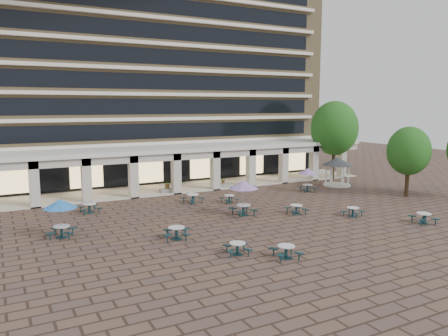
{
  "coord_description": "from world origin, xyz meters",
  "views": [
    {
      "loc": [
        -17.43,
        -26.68,
        8.46
      ],
      "look_at": [
        -1.82,
        3.0,
        3.68
      ],
      "focal_mm": 35.0,
      "sensor_mm": 36.0,
      "label": 1
    }
  ],
  "objects_px": {
    "picnic_table_2": "(353,211)",
    "gazebo": "(337,165)",
    "planter_left": "(168,187)",
    "planter_right": "(223,184)",
    "picnic_table_0": "(237,247)"
  },
  "relations": [
    {
      "from": "gazebo",
      "to": "picnic_table_2",
      "type": "bearing_deg",
      "value": -126.94
    },
    {
      "from": "gazebo",
      "to": "planter_left",
      "type": "relative_size",
      "value": 2.17
    },
    {
      "from": "picnic_table_2",
      "to": "gazebo",
      "type": "height_order",
      "value": "gazebo"
    },
    {
      "from": "picnic_table_2",
      "to": "gazebo",
      "type": "distance_m",
      "value": 13.42
    },
    {
      "from": "picnic_table_0",
      "to": "gazebo",
      "type": "xyz_separation_m",
      "value": [
        20.2,
        14.09,
        1.87
      ]
    },
    {
      "from": "picnic_table_2",
      "to": "planter_right",
      "type": "height_order",
      "value": "planter_right"
    },
    {
      "from": "picnic_table_0",
      "to": "gazebo",
      "type": "bearing_deg",
      "value": 50.75
    },
    {
      "from": "picnic_table_2",
      "to": "planter_right",
      "type": "relative_size",
      "value": 1.27
    },
    {
      "from": "gazebo",
      "to": "planter_left",
      "type": "bearing_deg",
      "value": 165.58
    },
    {
      "from": "picnic_table_0",
      "to": "planter_left",
      "type": "bearing_deg",
      "value": 97.64
    },
    {
      "from": "picnic_table_2",
      "to": "planter_left",
      "type": "distance_m",
      "value": 17.88
    },
    {
      "from": "planter_left",
      "to": "planter_right",
      "type": "relative_size",
      "value": 1.0
    },
    {
      "from": "planter_right",
      "to": "gazebo",
      "type": "bearing_deg",
      "value": -21.63
    },
    {
      "from": "picnic_table_2",
      "to": "planter_left",
      "type": "xyz_separation_m",
      "value": [
        -9.53,
        15.13,
        0.17
      ]
    },
    {
      "from": "planter_right",
      "to": "picnic_table_0",
      "type": "bearing_deg",
      "value": -115.43
    }
  ]
}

